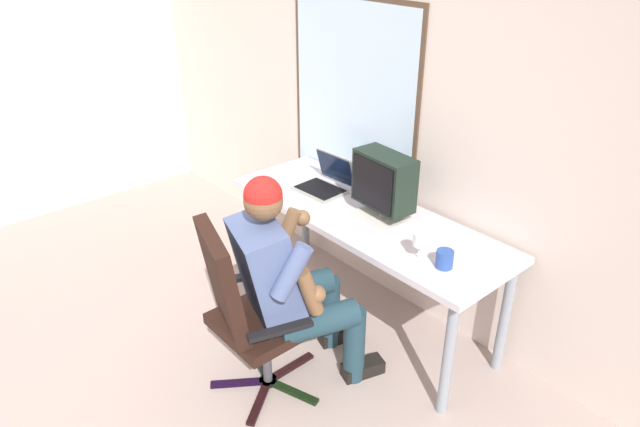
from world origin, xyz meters
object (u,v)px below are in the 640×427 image
object	(u,v)px
desk	(364,226)
crt_monitor	(384,183)
wine_glass	(420,241)
coffee_mug	(444,259)
person_seated	(290,279)
laptop	(327,180)
office_chair	(244,306)

from	to	relation	value
desk	crt_monitor	size ratio (longest dim) A/B	4.69
wine_glass	coffee_mug	world-z (taller)	wine_glass
coffee_mug	crt_monitor	bearing A→B (deg)	165.44
person_seated	wine_glass	distance (m)	0.69
crt_monitor	laptop	xyz separation A→B (m)	(-0.51, 0.03, -0.16)
wine_glass	laptop	bearing A→B (deg)	167.22
crt_monitor	laptop	bearing A→B (deg)	176.88
desk	wine_glass	distance (m)	0.59
laptop	person_seated	bearing A→B (deg)	-53.77
crt_monitor	wine_glass	world-z (taller)	crt_monitor
laptop	wine_glass	size ratio (longest dim) A/B	2.12
laptop	desk	bearing A→B (deg)	-9.29
office_chair	wine_glass	xyz separation A→B (m)	(0.47, 0.77, 0.29)
office_chair	wine_glass	distance (m)	0.95
crt_monitor	coffee_mug	bearing A→B (deg)	-14.56
office_chair	laptop	xyz separation A→B (m)	(-0.47, 0.98, 0.25)
crt_monitor	desk	bearing A→B (deg)	-159.23
office_chair	coffee_mug	bearing A→B (deg)	53.19
person_seated	laptop	world-z (taller)	person_seated
desk	coffee_mug	bearing A→B (deg)	-9.19
desk	crt_monitor	distance (m)	0.33
coffee_mug	wine_glass	bearing A→B (deg)	-163.04
office_chair	laptop	size ratio (longest dim) A/B	3.10
person_seated	crt_monitor	world-z (taller)	person_seated
desk	person_seated	world-z (taller)	person_seated
desk	office_chair	size ratio (longest dim) A/B	1.84
person_seated	crt_monitor	size ratio (longest dim) A/B	3.15
laptop	wine_glass	distance (m)	0.97
office_chair	person_seated	distance (m)	0.27
person_seated	crt_monitor	bearing A→B (deg)	92.42
person_seated	laptop	xyz separation A→B (m)	(-0.54, 0.74, 0.16)
office_chair	wine_glass	size ratio (longest dim) A/B	6.57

